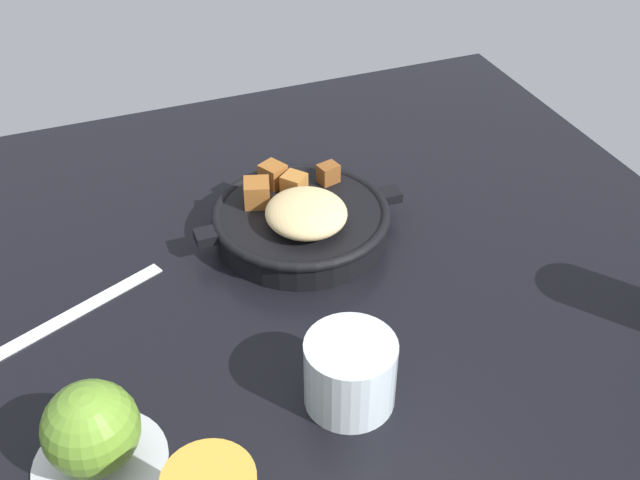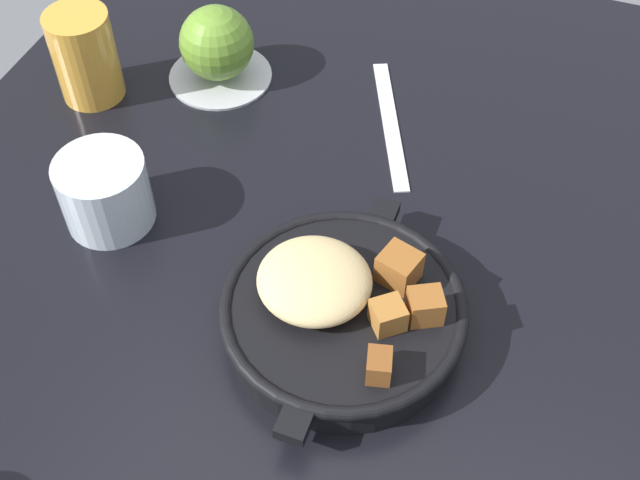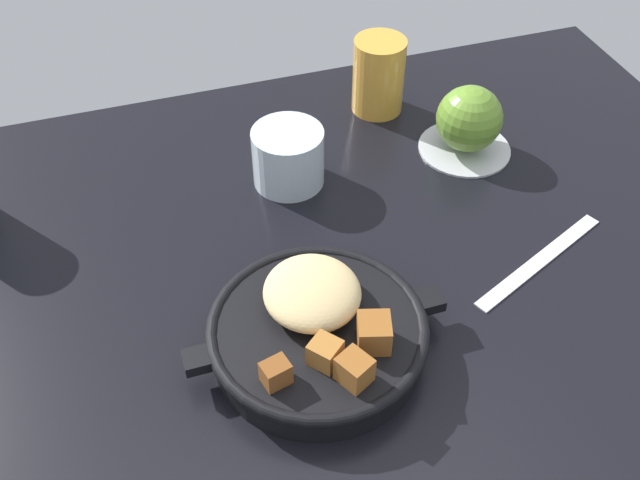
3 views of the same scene
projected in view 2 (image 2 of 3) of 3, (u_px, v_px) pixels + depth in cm
name	position (u px, v px, depth cm)	size (l,w,h in cm)	color
ground_plane	(314.00, 273.00, 74.88)	(102.82, 83.79, 2.40)	black
cast_iron_skillet	(341.00, 309.00, 67.62)	(24.95, 20.69, 6.87)	black
saucer_plate	(220.00, 75.00, 90.62)	(11.45, 11.45, 0.60)	#B7BABF
red_apple	(217.00, 43.00, 87.29)	(8.05, 8.05, 8.05)	olive
butter_knife	(390.00, 123.00, 85.78)	(19.75, 1.60, 0.36)	silver
water_glass_short	(105.00, 192.00, 74.96)	(8.38, 8.38, 6.97)	silver
juice_glass_amber	(85.00, 56.00, 85.34)	(6.71, 6.71, 9.93)	gold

